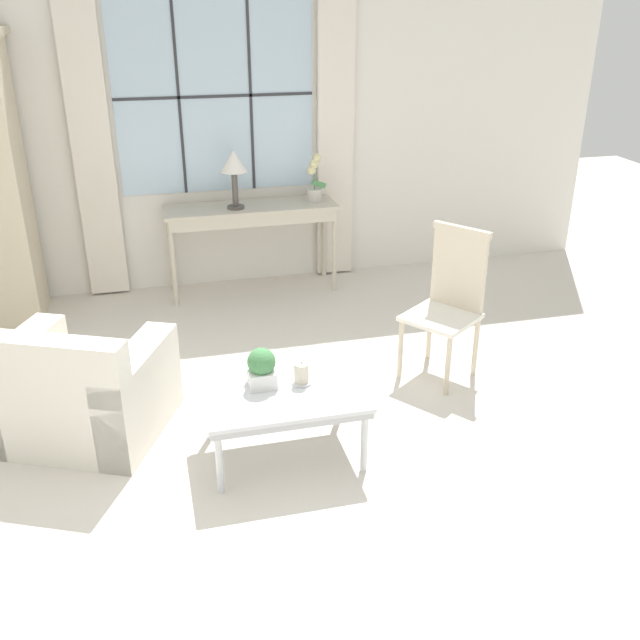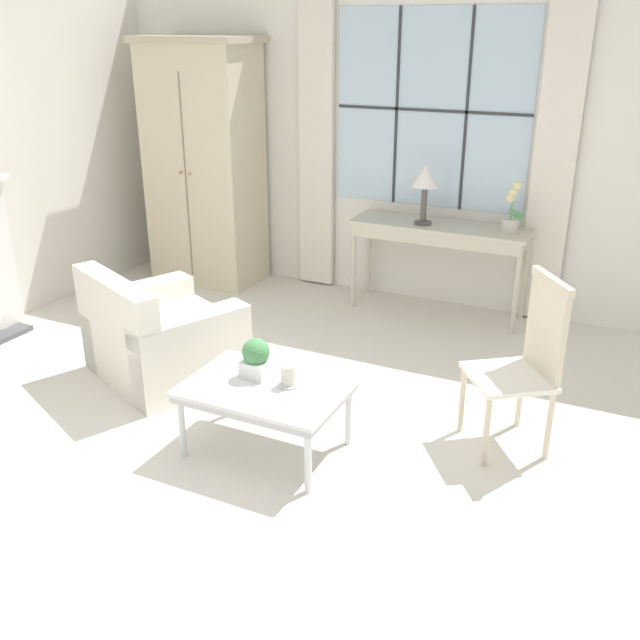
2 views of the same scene
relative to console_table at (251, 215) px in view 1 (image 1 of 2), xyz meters
name	(u,v)px [view 1 (image 1 of 2)]	position (x,y,z in m)	size (l,w,h in m)	color
ground_plane	(293,468)	(-0.22, -2.72, -0.70)	(14.00, 14.00, 0.00)	silver
wall_back_windowed	(217,129)	(-0.22, 0.31, 0.70)	(7.20, 0.14, 2.80)	silver
console_table	(251,215)	(0.00, 0.00, 0.00)	(1.50, 0.45, 0.79)	beige
table_lamp	(234,165)	(-0.14, -0.06, 0.46)	(0.23, 0.23, 0.50)	#4C4742
potted_orchid	(314,183)	(0.57, 0.00, 0.25)	(0.18, 0.14, 0.42)	#BCB7AD
armchair_upholstered	(78,393)	(-1.40, -2.02, -0.43)	(1.23, 1.17, 0.79)	silver
side_chair_wooden	(450,295)	(1.09, -1.84, -0.12)	(0.61, 0.61, 1.05)	white
coffee_table	(283,397)	(-0.24, -2.56, -0.32)	(0.92, 0.64, 0.43)	silver
potted_plant_small	(262,368)	(-0.34, -2.48, -0.16)	(0.16, 0.16, 0.24)	white
pillar_candle	(301,374)	(-0.12, -2.51, -0.22)	(0.12, 0.12, 0.14)	silver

